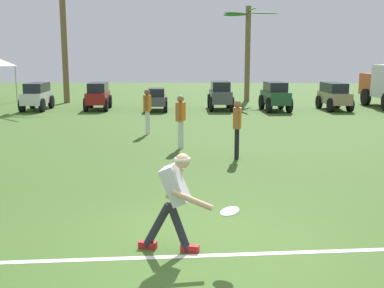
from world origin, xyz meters
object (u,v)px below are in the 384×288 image
Objects in this scene: frisbee_in_flight at (230,212)px; parked_car_slot_b at (98,95)px; teammate_near_sideline at (147,107)px; parked_car_slot_e at (275,96)px; frisbee_thrower at (175,197)px; teammate_deep at (181,117)px; parked_car_slot_c at (156,99)px; palm_tree_left_of_centre at (248,45)px; parked_car_slot_d at (220,95)px; parked_car_slot_a at (37,95)px; palm_tree_far_left at (64,24)px; teammate_midfield at (237,124)px; parked_car_slot_f at (334,95)px.

frisbee_in_flight is 18.71m from parked_car_slot_b.
teammate_near_sideline is (-2.32, 10.32, 0.24)m from frisbee_in_flight.
frisbee_thrower is at bearing -102.61° from parked_car_slot_e.
teammate_deep is 9.70m from parked_car_slot_c.
palm_tree_left_of_centre is (4.44, 12.17, 2.34)m from teammate_near_sideline.
frisbee_thrower is 0.83m from frisbee_in_flight.
parked_car_slot_d is (1.47, 10.06, -0.20)m from teammate_deep.
parked_car_slot_a is 11.75m from parked_car_slot_e.
parked_car_slot_e is (8.77, -0.33, 0.02)m from parked_car_slot_b.
palm_tree_far_left reaches higher than palm_tree_left_of_centre.
parked_car_slot_a is 1.08× the size of parked_car_slot_c.
frisbee_thrower is 0.91× the size of teammate_deep.
parked_car_slot_b is 1.09× the size of parked_car_slot_c.
frisbee_in_flight is 17.92m from parked_car_slot_d.
teammate_midfield is 0.21× the size of palm_tree_far_left.
palm_tree_far_left is (0.44, 3.70, 3.65)m from parked_car_slot_a.
palm_tree_far_left reaches higher than teammate_deep.
frisbee_in_flight is 22.73m from palm_tree_left_of_centre.
parked_car_slot_d is 0.44× the size of palm_tree_left_of_centre.
palm_tree_far_left reaches higher than parked_car_slot_f.
teammate_near_sideline is 11.35m from parked_car_slot_f.
frisbee_thrower is at bearing -74.24° from parked_car_slot_b.
frisbee_in_flight is at bearing -63.67° from parked_car_slot_a.
palm_tree_left_of_centre reaches higher than parked_car_slot_c.
teammate_midfield is 16.28m from palm_tree_left_of_centre.
parked_car_slot_a is 3.00m from parked_car_slot_b.
parked_car_slot_b is at bearing 105.76° from frisbee_thrower.
frisbee_in_flight is at bearing -77.34° from teammate_near_sideline.
teammate_midfield is at bearing -95.75° from palm_tree_left_of_centre.
teammate_deep reaches higher than parked_car_slot_c.
frisbee_thrower is at bearing -70.31° from palm_tree_far_left.
teammate_deep is 12.36m from parked_car_slot_f.
teammate_deep reaches higher than parked_car_slot_e.
parked_car_slot_f is at bearing 64.24° from teammate_midfield.
teammate_midfield reaches higher than frisbee_in_flight.
parked_car_slot_b is (-5.69, 17.82, 0.02)m from frisbee_in_flight.
teammate_deep is 0.63× the size of parked_car_slot_b.
frisbee_in_flight is at bearing -82.40° from teammate_deep.
palm_tree_far_left is at bearing 145.34° from parked_car_slot_c.
parked_car_slot_f is at bearing -48.90° from palm_tree_left_of_centre.
teammate_near_sideline is at bearing 117.33° from teammate_deep.
parked_car_slot_a is 1.00× the size of parked_car_slot_e.
teammate_deep is at bearing -113.25° from parked_car_slot_e.
parked_car_slot_e is 0.98× the size of parked_car_slot_f.
parked_car_slot_a is 0.45× the size of palm_tree_left_of_centre.
teammate_deep is at bearing -102.25° from palm_tree_left_of_centre.
teammate_near_sideline is 0.69× the size of parked_car_slot_c.
frisbee_thrower is at bearing -65.26° from parked_car_slot_a.
parked_car_slot_f is at bearing 0.46° from parked_car_slot_d.
parked_car_slot_c is 0.42× the size of palm_tree_left_of_centre.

